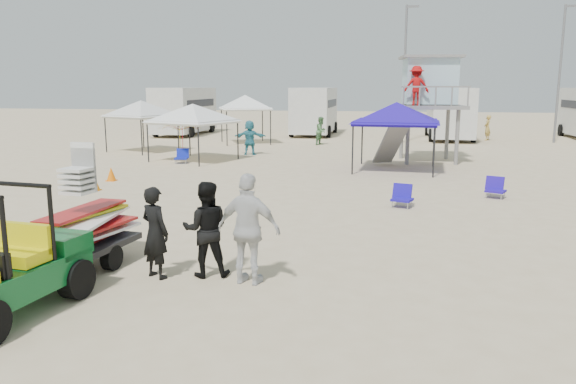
% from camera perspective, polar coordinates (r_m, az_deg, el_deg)
% --- Properties ---
extents(ground, '(140.00, 140.00, 0.00)m').
position_cam_1_polar(ground, '(8.71, -7.06, -11.97)').
color(ground, beige).
rests_on(ground, ground).
extents(surf_trailer, '(1.43, 2.34, 2.07)m').
position_cam_1_polar(surf_trailer, '(11.07, -19.91, -3.02)').
color(surf_trailer, black).
rests_on(surf_trailer, ground).
extents(man_left, '(0.71, 0.62, 1.64)m').
position_cam_1_polar(man_left, '(10.14, -13.35, -4.03)').
color(man_left, black).
rests_on(man_left, ground).
extents(man_mid, '(0.98, 0.85, 1.71)m').
position_cam_1_polar(man_mid, '(10.04, -8.34, -3.76)').
color(man_mid, black).
rests_on(man_mid, ground).
extents(man_right, '(1.18, 0.63, 1.92)m').
position_cam_1_polar(man_right, '(9.55, -4.00, -3.80)').
color(man_right, silver).
rests_on(man_right, ground).
extents(lifeguard_tower, '(3.15, 3.15, 4.56)m').
position_cam_1_polar(lifeguard_tower, '(26.06, 14.07, 10.50)').
color(lifeguard_tower, gray).
rests_on(lifeguard_tower, ground).
extents(canopy_blue, '(3.38, 3.38, 3.13)m').
position_cam_1_polar(canopy_blue, '(22.92, 10.97, 8.59)').
color(canopy_blue, black).
rests_on(canopy_blue, ground).
extents(canopy_white_a, '(3.86, 3.86, 2.98)m').
position_cam_1_polar(canopy_white_a, '(25.87, -9.66, 8.51)').
color(canopy_white_a, black).
rests_on(canopy_white_a, ground).
extents(canopy_white_b, '(3.56, 3.56, 3.04)m').
position_cam_1_polar(canopy_white_b, '(30.23, -14.72, 8.72)').
color(canopy_white_b, black).
rests_on(canopy_white_b, ground).
extents(canopy_white_c, '(3.55, 3.55, 3.25)m').
position_cam_1_polar(canopy_white_c, '(33.54, -4.39, 9.56)').
color(canopy_white_c, black).
rests_on(canopy_white_c, ground).
extents(umbrella_a, '(2.40, 2.42, 1.65)m').
position_cam_1_polar(umbrella_a, '(27.92, -10.73, 5.33)').
color(umbrella_a, red).
rests_on(umbrella_a, ground).
extents(umbrella_b, '(2.76, 2.76, 1.77)m').
position_cam_1_polar(umbrella_b, '(26.39, -10.88, 5.15)').
color(umbrella_b, yellow).
rests_on(umbrella_b, ground).
extents(cone_near, '(0.34, 0.34, 0.50)m').
position_cam_1_polar(cone_near, '(19.30, -19.05, 0.87)').
color(cone_near, orange).
rests_on(cone_near, ground).
extents(cone_far, '(0.34, 0.34, 0.50)m').
position_cam_1_polar(cone_far, '(21.11, -17.52, 1.76)').
color(cone_far, orange).
rests_on(cone_far, ground).
extents(beach_chair_a, '(0.64, 0.69, 0.64)m').
position_cam_1_polar(beach_chair_a, '(25.28, -10.74, 3.61)').
color(beach_chair_a, '#101EAF').
rests_on(beach_chair_a, ground).
extents(beach_chair_b, '(0.67, 0.73, 0.64)m').
position_cam_1_polar(beach_chair_b, '(16.12, 11.52, -0.37)').
color(beach_chair_b, '#1C10B2').
rests_on(beach_chair_b, ground).
extents(beach_chair_c, '(0.70, 0.77, 0.64)m').
position_cam_1_polar(beach_chair_c, '(18.22, 20.29, 0.44)').
color(beach_chair_c, '#240FAD').
rests_on(beach_chair_c, ground).
extents(rv_far_left, '(2.64, 6.80, 3.25)m').
position_cam_1_polar(rv_far_left, '(40.37, -10.51, 8.32)').
color(rv_far_left, silver).
rests_on(rv_far_left, ground).
extents(rv_mid_left, '(2.65, 6.50, 3.25)m').
position_cam_1_polar(rv_mid_left, '(39.55, 2.69, 8.44)').
color(rv_mid_left, silver).
rests_on(rv_mid_left, ground).
extents(rv_mid_right, '(2.64, 7.00, 3.25)m').
position_cam_1_polar(rv_mid_right, '(37.83, 16.12, 7.93)').
color(rv_mid_right, silver).
rests_on(rv_mid_right, ground).
extents(light_pole_left, '(0.14, 0.14, 8.00)m').
position_cam_1_polar(light_pole_left, '(34.65, 11.73, 11.55)').
color(light_pole_left, slate).
rests_on(light_pole_left, ground).
extents(light_pole_right, '(0.14, 0.14, 8.00)m').
position_cam_1_polar(light_pole_right, '(37.37, 25.87, 10.65)').
color(light_pole_right, slate).
rests_on(light_pole_right, ground).
extents(distant_beachgoers, '(13.85, 10.76, 1.71)m').
position_cam_1_polar(distant_beachgoers, '(30.41, 2.42, 5.94)').
color(distant_beachgoers, '#518550').
rests_on(distant_beachgoers, ground).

